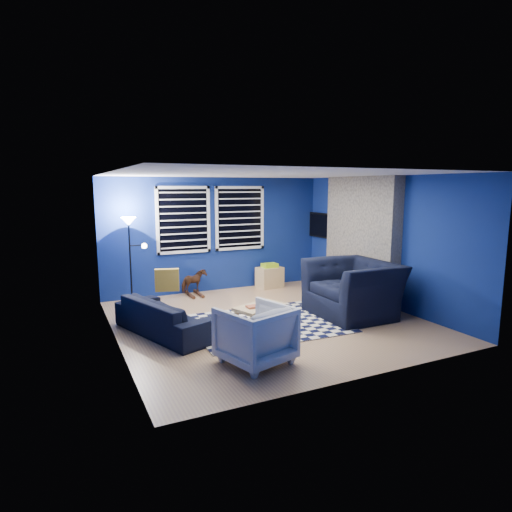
{
  "coord_description": "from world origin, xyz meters",
  "views": [
    {
      "loc": [
        -3.25,
        -6.35,
        2.29
      ],
      "look_at": [
        -0.08,
        0.3,
        1.1
      ],
      "focal_mm": 30.0,
      "sensor_mm": 36.0,
      "label": 1
    }
  ],
  "objects_px": {
    "armchair_big": "(353,289)",
    "coffee_table": "(260,312)",
    "sofa": "(166,316)",
    "cabinet": "(270,277)",
    "floor_lamp": "(130,233)",
    "armchair_bent": "(255,334)",
    "tv": "(322,225)",
    "rocking_horse": "(194,281)"
  },
  "relations": [
    {
      "from": "armchair_big",
      "to": "floor_lamp",
      "type": "height_order",
      "value": "floor_lamp"
    },
    {
      "from": "sofa",
      "to": "cabinet",
      "type": "xyz_separation_m",
      "value": [
        2.91,
        2.08,
        -0.03
      ]
    },
    {
      "from": "armchair_bent",
      "to": "cabinet",
      "type": "bearing_deg",
      "value": -136.04
    },
    {
      "from": "sofa",
      "to": "coffee_table",
      "type": "xyz_separation_m",
      "value": [
        1.42,
        -0.45,
        0.0
      ]
    },
    {
      "from": "armchair_bent",
      "to": "coffee_table",
      "type": "xyz_separation_m",
      "value": [
        0.65,
        1.19,
        -0.1
      ]
    },
    {
      "from": "sofa",
      "to": "armchair_bent",
      "type": "bearing_deg",
      "value": -174.2
    },
    {
      "from": "tv",
      "to": "armchair_bent",
      "type": "relative_size",
      "value": 1.18
    },
    {
      "from": "cabinet",
      "to": "rocking_horse",
      "type": "bearing_deg",
      "value": 171.78
    },
    {
      "from": "coffee_table",
      "to": "floor_lamp",
      "type": "xyz_separation_m",
      "value": [
        -1.6,
        2.45,
        1.12
      ]
    },
    {
      "from": "coffee_table",
      "to": "cabinet",
      "type": "distance_m",
      "value": 2.94
    },
    {
      "from": "rocking_horse",
      "to": "tv",
      "type": "bearing_deg",
      "value": -117.59
    },
    {
      "from": "armchair_big",
      "to": "armchair_bent",
      "type": "height_order",
      "value": "armchair_big"
    },
    {
      "from": "armchair_big",
      "to": "rocking_horse",
      "type": "distance_m",
      "value": 3.37
    },
    {
      "from": "sofa",
      "to": "coffee_table",
      "type": "relative_size",
      "value": 2.07
    },
    {
      "from": "armchair_big",
      "to": "rocking_horse",
      "type": "xyz_separation_m",
      "value": [
        -2.17,
        2.57,
        -0.18
      ]
    },
    {
      "from": "coffee_table",
      "to": "cabinet",
      "type": "bearing_deg",
      "value": 59.65
    },
    {
      "from": "sofa",
      "to": "tv",
      "type": "bearing_deg",
      "value": -85.37
    },
    {
      "from": "floor_lamp",
      "to": "coffee_table",
      "type": "bearing_deg",
      "value": -56.76
    },
    {
      "from": "coffee_table",
      "to": "cabinet",
      "type": "xyz_separation_m",
      "value": [
        1.48,
        2.53,
        -0.04
      ]
    },
    {
      "from": "armchair_big",
      "to": "coffee_table",
      "type": "distance_m",
      "value": 1.86
    },
    {
      "from": "tv",
      "to": "armchair_bent",
      "type": "xyz_separation_m",
      "value": [
        -3.41,
        -3.52,
        -1.01
      ]
    },
    {
      "from": "sofa",
      "to": "armchair_bent",
      "type": "relative_size",
      "value": 2.27
    },
    {
      "from": "tv",
      "to": "armchair_big",
      "type": "distance_m",
      "value": 2.68
    },
    {
      "from": "tv",
      "to": "sofa",
      "type": "xyz_separation_m",
      "value": [
        -4.18,
        -1.89,
        -1.12
      ]
    },
    {
      "from": "armchair_bent",
      "to": "cabinet",
      "type": "relative_size",
      "value": 1.39
    },
    {
      "from": "armchair_big",
      "to": "armchair_bent",
      "type": "relative_size",
      "value": 1.76
    },
    {
      "from": "cabinet",
      "to": "armchair_bent",
      "type": "bearing_deg",
      "value": -127.33
    },
    {
      "from": "sofa",
      "to": "armchair_big",
      "type": "distance_m",
      "value": 3.31
    },
    {
      "from": "sofa",
      "to": "floor_lamp",
      "type": "distance_m",
      "value": 2.3
    },
    {
      "from": "armchair_big",
      "to": "sofa",
      "type": "bearing_deg",
      "value": -97.59
    },
    {
      "from": "rocking_horse",
      "to": "floor_lamp",
      "type": "xyz_separation_m",
      "value": [
        -1.29,
        -0.11,
        1.1
      ]
    },
    {
      "from": "tv",
      "to": "rocking_horse",
      "type": "xyz_separation_m",
      "value": [
        -3.08,
        0.22,
        -1.09
      ]
    },
    {
      "from": "rocking_horse",
      "to": "cabinet",
      "type": "bearing_deg",
      "value": -114.19
    },
    {
      "from": "armchair_big",
      "to": "coffee_table",
      "type": "relative_size",
      "value": 1.61
    },
    {
      "from": "tv",
      "to": "floor_lamp",
      "type": "height_order",
      "value": "floor_lamp"
    },
    {
      "from": "armchair_big",
      "to": "cabinet",
      "type": "height_order",
      "value": "armchair_big"
    },
    {
      "from": "coffee_table",
      "to": "floor_lamp",
      "type": "relative_size",
      "value": 0.54
    },
    {
      "from": "tv",
      "to": "cabinet",
      "type": "xyz_separation_m",
      "value": [
        -1.28,
        0.2,
        -1.15
      ]
    },
    {
      "from": "sofa",
      "to": "coffee_table",
      "type": "height_order",
      "value": "sofa"
    },
    {
      "from": "sofa",
      "to": "cabinet",
      "type": "distance_m",
      "value": 3.58
    },
    {
      "from": "sofa",
      "to": "armchair_bent",
      "type": "xyz_separation_m",
      "value": [
        0.78,
        -1.64,
        0.11
      ]
    },
    {
      "from": "armchair_big",
      "to": "armchair_bent",
      "type": "xyz_separation_m",
      "value": [
        -2.5,
        -1.17,
        -0.1
      ]
    }
  ]
}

